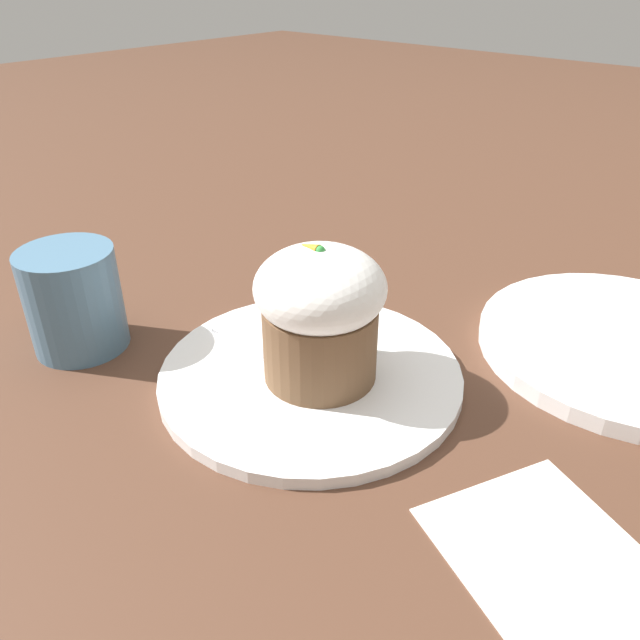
% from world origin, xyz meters
% --- Properties ---
extents(ground_plane, '(4.00, 4.00, 0.00)m').
position_xyz_m(ground_plane, '(0.00, 0.00, 0.00)').
color(ground_plane, '#513323').
extents(dessert_plate, '(0.27, 0.27, 0.01)m').
position_xyz_m(dessert_plate, '(0.00, 0.00, 0.01)').
color(dessert_plate, white).
rests_on(dessert_plate, ground_plane).
extents(carrot_cake, '(0.11, 0.11, 0.12)m').
position_xyz_m(carrot_cake, '(-0.01, 0.00, 0.07)').
color(carrot_cake, brown).
rests_on(carrot_cake, dessert_plate).
extents(spoon, '(0.11, 0.03, 0.01)m').
position_xyz_m(spoon, '(0.04, 0.01, 0.01)').
color(spoon, '#B7B7BC').
rests_on(spoon, dessert_plate).
extents(coffee_cup, '(0.12, 0.09, 0.10)m').
position_xyz_m(coffee_cup, '(0.21, 0.10, 0.05)').
color(coffee_cup, teal).
rests_on(coffee_cup, ground_plane).
extents(side_plate, '(0.28, 0.28, 0.02)m').
position_xyz_m(side_plate, '(-0.20, -0.23, 0.01)').
color(side_plate, white).
rests_on(side_plate, ground_plane).
extents(paper_napkin, '(0.18, 0.17, 0.00)m').
position_xyz_m(paper_napkin, '(-0.24, 0.04, 0.00)').
color(paper_napkin, white).
rests_on(paper_napkin, ground_plane).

